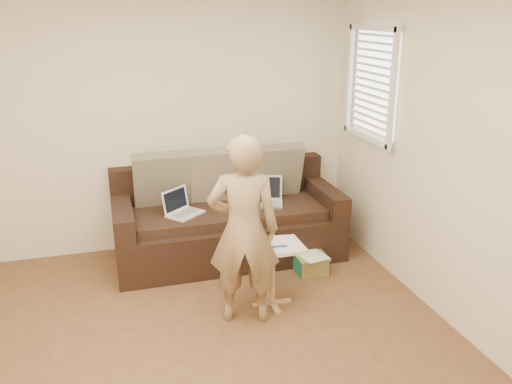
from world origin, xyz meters
The scene contains 16 objects.
floor centered at (0.00, 0.00, 0.00)m, with size 4.50×4.50×0.00m, color brown.
wall_back centered at (0.00, 2.25, 1.30)m, with size 4.00×4.00×0.00m, color beige.
wall_right centered at (2.00, 0.00, 1.30)m, with size 4.50×4.50×0.00m, color beige.
window_blinds centered at (1.95, 1.50, 1.70)m, with size 0.12×0.88×1.08m, color white, non-canonical shape.
sofa centered at (0.62, 1.77, 0.42)m, with size 2.20×0.95×0.85m, color black, non-canonical shape.
pillow_left centered at (0.02, 1.99, 0.79)m, with size 0.55×0.14×0.55m, color #665C4B, non-canonical shape.
pillow_mid centered at (0.57, 1.98, 0.79)m, with size 0.55×0.14×0.55m, color #756753, non-canonical shape.
pillow_right centered at (1.17, 1.97, 0.79)m, with size 0.55×0.14×0.55m, color #665C4B, non-canonical shape.
laptop_silver centered at (0.98, 1.73, 0.52)m, with size 0.37×0.27×0.25m, color #B7BABC, non-canonical shape.
laptop_white centered at (0.19, 1.68, 0.52)m, with size 0.33×0.24×0.24m, color white, non-canonical shape.
person centered at (0.47, 0.61, 0.76)m, with size 0.55×0.37×1.52m, color #9F8856.
side_table centered at (0.75, 0.74, 0.27)m, with size 0.49×0.34×0.54m, color silver, non-canonical shape.
drinking_glass centered at (0.63, 0.85, 0.60)m, with size 0.07×0.07×0.12m, color silver, non-canonical shape.
scissors centered at (0.76, 0.69, 0.55)m, with size 0.18×0.10×0.02m, color silver, non-canonical shape.
paper_on_table centered at (0.80, 0.77, 0.54)m, with size 0.21×0.30×0.00m, color white, non-canonical shape.
striped_box centered at (1.27, 1.20, 0.09)m, with size 0.29×0.29×0.18m, color orange, non-canonical shape.
Camera 1 is at (-0.51, -3.05, 2.35)m, focal length 37.75 mm.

